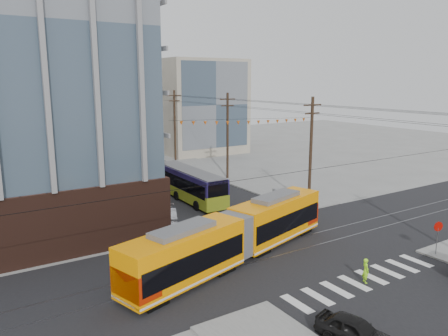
{
  "coord_description": "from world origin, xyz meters",
  "views": [
    {
      "loc": [
        -21.47,
        -20.05,
        12.6
      ],
      "look_at": [
        -1.2,
        11.65,
        4.96
      ],
      "focal_mm": 35.0,
      "sensor_mm": 36.0,
      "label": 1
    }
  ],
  "objects": [
    {
      "name": "parked_car_silver",
      "position": [
        -5.65,
        14.24,
        0.73
      ],
      "size": [
        3.02,
        4.68,
        1.46
      ],
      "primitive_type": "imported",
      "rotation": [
        0.0,
        0.0,
        2.78
      ],
      "color": "#9B9DA7",
      "rests_on": "ground"
    },
    {
      "name": "stop_sign",
      "position": [
        7.57,
        -3.21,
        1.23
      ],
      "size": [
        0.94,
        0.94,
        2.45
      ],
      "primitive_type": null,
      "rotation": [
        0.0,
        0.0,
        -0.32
      ],
      "color": "#9F0600",
      "rests_on": "ground"
    },
    {
      "name": "bg_bldg_ne_near",
      "position": [
        16.0,
        48.0,
        8.0
      ],
      "size": [
        14.0,
        14.0,
        16.0
      ],
      "primitive_type": "cube",
      "color": "gray",
      "rests_on": "ground"
    },
    {
      "name": "jersey_barrier",
      "position": [
        8.3,
        14.05,
        0.43
      ],
      "size": [
        1.06,
        4.36,
        0.87
      ],
      "primitive_type": "cube",
      "rotation": [
        0.0,
        0.0,
        -0.02
      ],
      "color": "slate",
      "rests_on": "ground"
    },
    {
      "name": "bg_bldg_ne_far",
      "position": [
        18.0,
        68.0,
        7.0
      ],
      "size": [
        16.0,
        16.0,
        14.0
      ],
      "primitive_type": "cube",
      "color": "#8C99A5",
      "rests_on": "ground"
    },
    {
      "name": "ground",
      "position": [
        0.0,
        0.0,
        0.0
      ],
      "size": [
        160.0,
        160.0,
        0.0
      ],
      "primitive_type": "plane",
      "color": "slate"
    },
    {
      "name": "pedestrian",
      "position": [
        -0.15,
        -3.27,
        0.8
      ],
      "size": [
        0.58,
        0.69,
        1.6
      ],
      "primitive_type": "imported",
      "rotation": [
        0.0,
        0.0,
        1.16
      ],
      "color": "#9DFF1D",
      "rests_on": "ground"
    },
    {
      "name": "city_bus",
      "position": [
        -0.3,
        19.92,
        1.69
      ],
      "size": [
        2.73,
        11.96,
        3.38
      ],
      "primitive_type": null,
      "rotation": [
        0.0,
        0.0,
        -0.01
      ],
      "color": "#1E1646",
      "rests_on": "ground"
    },
    {
      "name": "streetcar",
      "position": [
        -5.12,
        4.09,
        1.82
      ],
      "size": [
        18.92,
        7.87,
        3.65
      ],
      "primitive_type": null,
      "rotation": [
        0.0,
        0.0,
        0.28
      ],
      "color": "#F98D00",
      "rests_on": "ground"
    },
    {
      "name": "utility_pole_far",
      "position": [
        8.5,
        56.0,
        5.5
      ],
      "size": [
        0.3,
        0.3,
        11.0
      ],
      "primitive_type": "cylinder",
      "color": "black",
      "rests_on": "ground"
    },
    {
      "name": "parked_car_white",
      "position": [
        -5.04,
        17.68,
        0.72
      ],
      "size": [
        2.53,
        5.12,
        1.43
      ],
      "primitive_type": "imported",
      "rotation": [
        0.0,
        0.0,
        3.03
      ],
      "color": "beige",
      "rests_on": "ground"
    },
    {
      "name": "black_sedan",
      "position": [
        -5.8,
        -7.34,
        0.66
      ],
      "size": [
        2.58,
        4.17,
        1.33
      ],
      "primitive_type": "imported",
      "rotation": [
        0.0,
        0.0,
        0.28
      ],
      "color": "black",
      "rests_on": "ground"
    },
    {
      "name": "parked_car_grey",
      "position": [
        -5.23,
        24.94,
        0.69
      ],
      "size": [
        2.34,
        5.01,
        1.39
      ],
      "primitive_type": "imported",
      "rotation": [
        0.0,
        0.0,
        3.15
      ],
      "color": "slate",
      "rests_on": "ground"
    }
  ]
}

